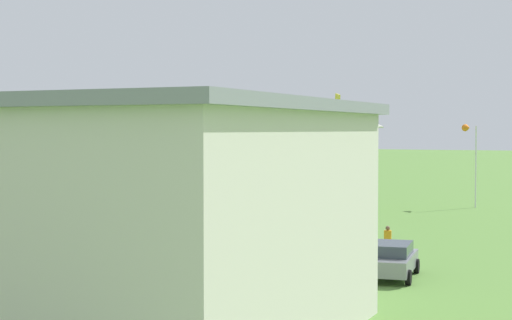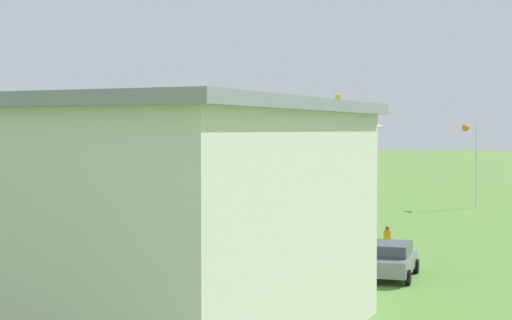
# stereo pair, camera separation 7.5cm
# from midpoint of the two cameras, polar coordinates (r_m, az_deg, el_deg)

# --- Properties ---
(ground_plane) EXTENTS (400.00, 400.00, 0.00)m
(ground_plane) POSITION_cam_midpoint_polar(r_m,az_deg,el_deg) (64.01, -0.40, -3.60)
(ground_plane) COLOR #568438
(biplane) EXTENTS (8.80, 7.75, 3.87)m
(biplane) POSITION_cam_midpoint_polar(r_m,az_deg,el_deg) (64.32, 5.05, 2.70)
(biplane) COLOR yellow
(car_grey) EXTENTS (2.36, 4.45, 1.51)m
(car_grey) POSITION_cam_midpoint_polar(r_m,az_deg,el_deg) (35.82, 9.52, -6.91)
(car_grey) COLOR slate
(car_grey) RESTS_ON ground_plane
(person_walking_on_apron) EXTENTS (0.52, 0.52, 1.75)m
(person_walking_on_apron) POSITION_cam_midpoint_polar(r_m,az_deg,el_deg) (39.99, 4.19, -5.83)
(person_walking_on_apron) COLOR beige
(person_walking_on_apron) RESTS_ON ground_plane
(person_near_hangar_door) EXTENTS (0.47, 0.47, 1.55)m
(person_near_hangar_door) POSITION_cam_midpoint_polar(r_m,az_deg,el_deg) (42.66, -5.62, -5.48)
(person_near_hangar_door) COLOR #33723F
(person_near_hangar_door) RESTS_ON ground_plane
(person_by_parked_cars) EXTENTS (0.53, 0.53, 1.65)m
(person_by_parked_cars) POSITION_cam_midpoint_polar(r_m,az_deg,el_deg) (47.07, -16.90, -4.78)
(person_by_parked_cars) COLOR #3F3F47
(person_by_parked_cars) RESTS_ON ground_plane
(person_beside_truck) EXTENTS (0.43, 0.43, 1.62)m
(person_beside_truck) POSITION_cam_midpoint_polar(r_m,az_deg,el_deg) (41.14, 9.27, -5.73)
(person_beside_truck) COLOR navy
(person_beside_truck) RESTS_ON ground_plane
(person_watching_takeoff) EXTENTS (0.42, 0.42, 1.74)m
(person_watching_takeoff) POSITION_cam_midpoint_polar(r_m,az_deg,el_deg) (43.30, -8.11, -5.24)
(person_watching_takeoff) COLOR navy
(person_watching_takeoff) RESTS_ON ground_plane
(windsock) EXTENTS (1.30, 1.43, 6.87)m
(windsock) POSITION_cam_midpoint_polar(r_m,az_deg,el_deg) (68.91, 14.79, 1.75)
(windsock) COLOR silver
(windsock) RESTS_ON ground_plane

